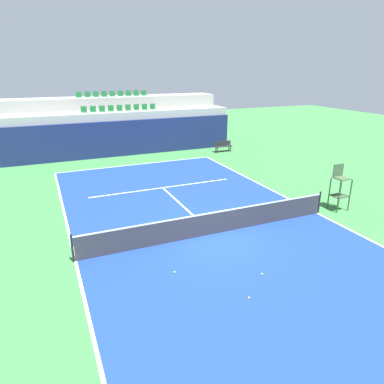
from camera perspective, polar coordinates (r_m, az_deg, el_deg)
ground_plane at (r=14.58m, az=3.49°, el=-6.82°), size 80.00×80.00×0.00m
court_surface at (r=14.58m, az=3.49°, el=-6.81°), size 11.00×24.00×0.01m
baseline_far at (r=25.15m, az=-8.90°, el=4.44°), size 11.00×0.10×0.00m
sideline_left at (r=13.30m, az=-18.37°, el=-10.61°), size 0.10×24.00×0.00m
sideline_right at (r=17.54m, az=19.62°, el=-3.25°), size 0.10×24.00×0.00m
service_line_far at (r=20.05m, az=-4.78°, el=0.70°), size 8.26×0.10×0.00m
centre_service_line at (r=17.23m, az=-1.31°, el=-2.46°), size 0.10×6.40×0.00m
back_wall at (r=27.73m, az=-10.69°, el=8.57°), size 17.56×0.30×2.68m
stands_tier_lower at (r=28.98m, az=-11.35°, el=9.57°), size 17.56×2.40×3.27m
stands_tier_upper at (r=31.23m, az=-12.40°, el=11.06°), size 17.56×2.40×4.19m
seating_row_lower at (r=28.83m, az=-11.63°, el=13.04°), size 5.86×0.44×0.44m
seating_row_upper at (r=31.09m, az=-12.74°, el=15.13°), size 5.86×0.44×0.44m
tennis_net at (r=14.36m, az=3.53°, el=-5.01°), size 11.08×0.08×1.07m
umpire_chair at (r=18.04m, az=22.85°, el=0.94°), size 0.76×0.66×2.20m
player_bench at (r=28.79m, az=5.05°, el=7.53°), size 1.50×0.40×0.85m
tennis_ball_0 at (r=10.98m, az=9.20°, el=-16.58°), size 0.07×0.07×0.07m
tennis_ball_1 at (r=12.00m, az=-2.87°, el=-12.85°), size 0.07×0.07×0.07m
tennis_ball_2 at (r=12.11m, az=11.26°, el=-12.93°), size 0.07×0.07×0.07m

